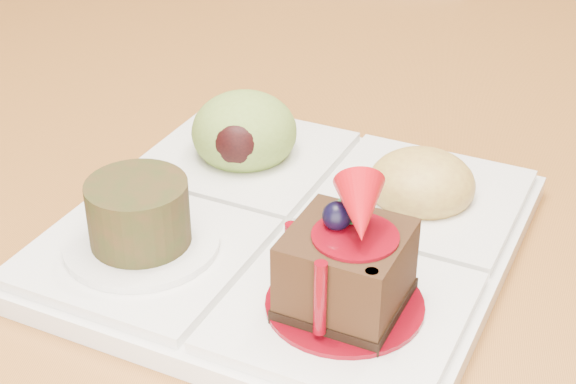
# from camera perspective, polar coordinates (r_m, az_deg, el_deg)

# --- Properties ---
(dining_table) EXTENTS (1.00, 1.80, 0.75)m
(dining_table) POSITION_cam_1_polar(r_m,az_deg,el_deg) (0.90, 10.71, 8.21)
(dining_table) COLOR #9C6028
(dining_table) RESTS_ON ground
(sampler_plate) EXTENTS (0.29, 0.29, 0.09)m
(sampler_plate) POSITION_cam_1_polar(r_m,az_deg,el_deg) (0.48, -0.01, -1.45)
(sampler_plate) COLOR silver
(sampler_plate) RESTS_ON dining_table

